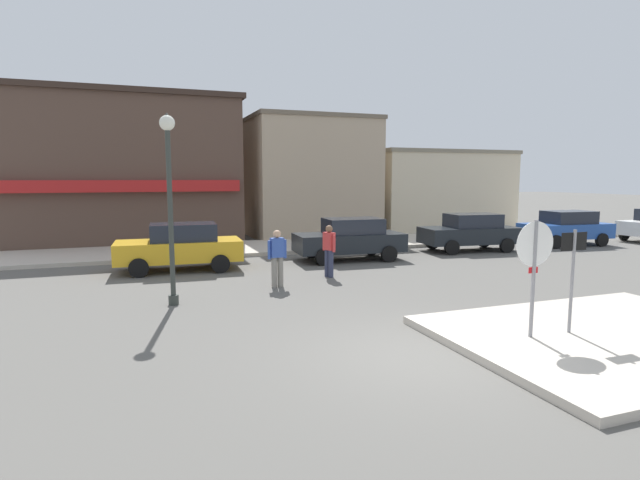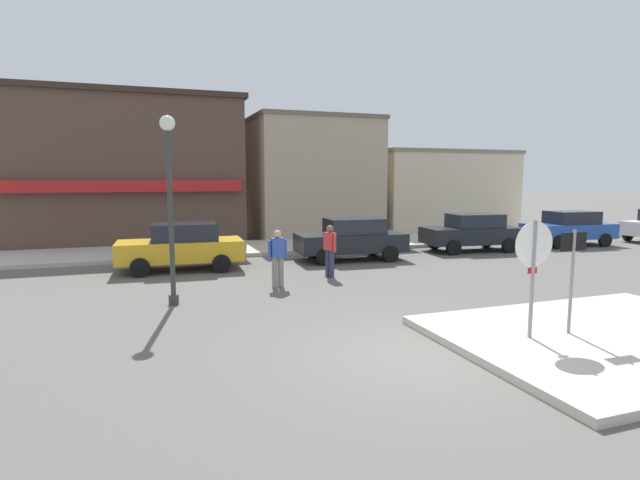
{
  "view_description": "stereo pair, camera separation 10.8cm",
  "coord_description": "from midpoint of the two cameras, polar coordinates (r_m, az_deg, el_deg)",
  "views": [
    {
      "loc": [
        -4.5,
        -7.14,
        3.05
      ],
      "look_at": [
        -0.24,
        4.5,
        1.5
      ],
      "focal_mm": 28.0,
      "sensor_mm": 36.0,
      "label": 1
    },
    {
      "loc": [
        -4.4,
        -7.17,
        3.05
      ],
      "look_at": [
        -0.24,
        4.5,
        1.5
      ],
      "focal_mm": 28.0,
      "sensor_mm": 36.0,
      "label": 2
    }
  ],
  "objects": [
    {
      "name": "stop_sign",
      "position": [
        9.77,
        22.96,
        -2.47
      ],
      "size": [
        0.82,
        0.07,
        2.3
      ],
      "color": "gray",
      "rests_on": "ground"
    },
    {
      "name": "ground_plane",
      "position": [
        8.96,
        11.34,
        -12.91
      ],
      "size": [
        160.0,
        160.0,
        0.0
      ],
      "primitive_type": "plane",
      "color": "#5B5954"
    },
    {
      "name": "kerb_far",
      "position": [
        21.53,
        -8.0,
        -0.89
      ],
      "size": [
        80.0,
        4.0,
        0.15
      ],
      "primitive_type": "cube",
      "color": "beige",
      "rests_on": "ground"
    },
    {
      "name": "parked_car_nearest",
      "position": [
        17.07,
        -15.86,
        -0.69
      ],
      "size": [
        4.08,
        2.02,
        1.56
      ],
      "color": "gold",
      "rests_on": "ground"
    },
    {
      "name": "lamp_post",
      "position": [
        12.31,
        -17.09,
        6.39
      ],
      "size": [
        0.36,
        0.36,
        4.54
      ],
      "color": "#333833",
      "rests_on": "ground"
    },
    {
      "name": "building_corner_shop",
      "position": [
        27.83,
        -21.76,
        7.4
      ],
      "size": [
        10.91,
        10.44,
        6.85
      ],
      "color": "brown",
      "rests_on": "ground"
    },
    {
      "name": "parked_car_third",
      "position": [
        21.75,
        16.63,
        0.92
      ],
      "size": [
        4.16,
        2.21,
        1.56
      ],
      "color": "black",
      "rests_on": "ground"
    },
    {
      "name": "one_way_sign",
      "position": [
        10.39,
        26.63,
        -3.16
      ],
      "size": [
        0.6,
        0.06,
        2.1
      ],
      "color": "gray",
      "rests_on": "ground"
    },
    {
      "name": "building_storefront_left_mid",
      "position": [
        30.29,
        12.4,
        5.53
      ],
      "size": [
        8.29,
        5.65,
        4.58
      ],
      "color": "beige",
      "rests_on": "ground"
    },
    {
      "name": "building_storefront_left_near",
      "position": [
        27.1,
        -1.76,
        7.18
      ],
      "size": [
        6.42,
        6.46,
        6.14
      ],
      "color": "tan",
      "rests_on": "ground"
    },
    {
      "name": "pedestrian_crossing_far",
      "position": [
        13.96,
        -5.13,
        -1.9
      ],
      "size": [
        0.55,
        0.24,
        1.61
      ],
      "color": "gray",
      "rests_on": "ground"
    },
    {
      "name": "parked_car_fourth",
      "position": [
        25.2,
        26.19,
        1.29
      ],
      "size": [
        4.11,
        2.09,
        1.56
      ],
      "color": "#234C9E",
      "rests_on": "ground"
    },
    {
      "name": "parked_car_second",
      "position": [
        18.54,
        3.28,
        0.18
      ],
      "size": [
        4.1,
        2.06,
        1.56
      ],
      "color": "black",
      "rests_on": "ground"
    },
    {
      "name": "pedestrian_crossing_near",
      "position": [
        15.32,
        0.84,
        -1.07
      ],
      "size": [
        0.32,
        0.55,
        1.61
      ],
      "color": "#2D334C",
      "rests_on": "ground"
    },
    {
      "name": "sidewalk_corner",
      "position": [
        11.05,
        30.53,
        -9.5
      ],
      "size": [
        6.4,
        4.8,
        0.15
      ],
      "primitive_type": "cube",
      "color": "beige",
      "rests_on": "ground"
    }
  ]
}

